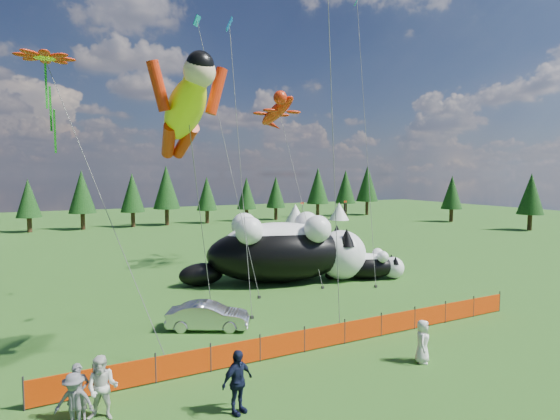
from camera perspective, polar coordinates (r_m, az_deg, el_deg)
name	(u,v)px	position (r m, az deg, el deg)	size (l,w,h in m)	color
ground	(291,326)	(21.85, 1.51, -14.89)	(160.00, 160.00, 0.00)	#0C3409
safety_fence	(325,336)	(19.24, 5.90, -16.08)	(22.06, 0.06, 1.10)	#262626
tree_line	(140,198)	(63.98, -17.83, 1.49)	(90.00, 4.00, 8.00)	black
festival_tents	(227,216)	(62.01, -6.95, -0.82)	(50.00, 3.20, 2.80)	white
cat_large	(286,250)	(29.79, 0.82, -5.19)	(12.66, 6.91, 4.65)	black
cat_small	(369,265)	(31.44, 11.53, -7.04)	(5.43, 3.50, 2.06)	black
car	(208,316)	(21.50, -9.37, -13.49)	(1.34, 3.84, 1.27)	silver
spectator_a	(78,393)	(15.22, -24.86, -20.83)	(0.63, 0.42, 1.74)	slate
spectator_b	(102,388)	(14.99, -22.20, -20.71)	(0.94, 0.56, 1.94)	silver
spectator_c	(237,382)	(14.38, -5.59, -21.44)	(1.16, 0.59, 1.98)	#121832
spectator_d	(74,402)	(14.80, -25.30, -21.72)	(1.09, 0.56, 1.69)	slate
spectator_e	(422,341)	(18.54, 18.12, -16.00)	(0.82, 0.53, 1.68)	silver
superhero_kite	(185,110)	(16.86, -12.36, 12.66)	(4.59, 7.18, 12.36)	#F7F20D
gecko_kite	(277,111)	(34.76, -0.40, 12.77)	(3.77, 11.06, 14.48)	red
flower_kite	(46,61)	(22.34, -28.30, 16.77)	(5.17, 6.65, 13.86)	red
diamond_kite_a	(231,40)	(25.35, -6.47, 21.19)	(0.50, 3.57, 16.12)	#0C64B4
diamond_kite_b	(358,16)	(36.24, 10.15, 23.70)	(2.90, 6.48, 21.53)	#0B848C
diamond_kite_d	(201,37)	(31.16, -10.32, 21.34)	(2.31, 6.31, 18.50)	#0B848C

